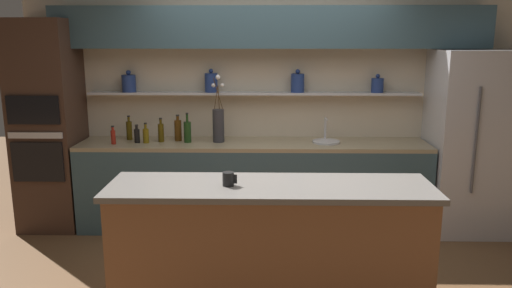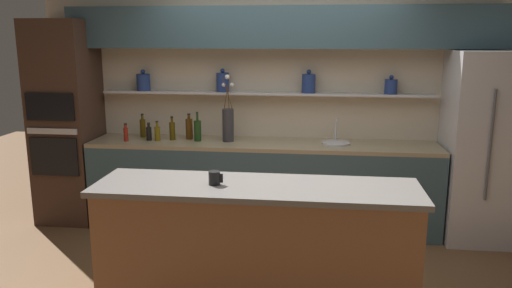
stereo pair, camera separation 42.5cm
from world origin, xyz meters
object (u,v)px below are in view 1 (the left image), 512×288
(refrigerator, at_px, (477,142))
(bottle_oil_1, at_px, (161,132))
(bottle_sauce_3, at_px, (113,136))
(sink_fixture, at_px, (326,140))
(bottle_wine_5, at_px, (187,132))
(bottle_sauce_6, at_px, (137,135))
(bottle_oil_0, at_px, (129,130))
(oven_tower, at_px, (49,126))
(bottle_oil_2, at_px, (146,135))
(flower_vase, at_px, (218,123))
(coffee_mug, at_px, (228,179))
(bottle_spirit_4, at_px, (178,130))

(refrigerator, xyz_separation_m, bottle_oil_1, (-3.26, 0.06, 0.09))
(bottle_oil_1, distance_m, bottle_sauce_3, 0.48)
(refrigerator, height_order, bottle_oil_1, refrigerator)
(sink_fixture, xyz_separation_m, bottle_wine_5, (-1.44, -0.02, 0.09))
(bottle_sauce_6, bearing_deg, bottle_oil_0, 127.34)
(bottle_wine_5, bearing_deg, oven_tower, 179.65)
(bottle_oil_2, bearing_deg, oven_tower, 177.54)
(flower_vase, xyz_separation_m, bottle_sauce_3, (-1.07, -0.13, -0.11))
(flower_vase, xyz_separation_m, bottle_oil_2, (-0.75, -0.07, -0.11))
(bottle_sauce_3, distance_m, coffee_mug, 2.19)
(bottle_oil_1, height_order, bottle_spirit_4, bottle_spirit_4)
(bottle_oil_0, height_order, coffee_mug, bottle_oil_0)
(refrigerator, xyz_separation_m, bottle_sauce_6, (-3.50, -0.00, 0.06))
(oven_tower, xyz_separation_m, flower_vase, (1.77, 0.02, 0.03))
(flower_vase, distance_m, bottle_oil_2, 0.76)
(bottle_sauce_3, height_order, bottle_sauce_6, same)
(flower_vase, relative_size, bottle_sauce_3, 3.69)
(flower_vase, height_order, bottle_wine_5, flower_vase)
(sink_fixture, height_order, coffee_mug, sink_fixture)
(bottle_oil_1, bearing_deg, bottle_oil_2, -156.51)
(bottle_oil_1, xyz_separation_m, bottle_oil_2, (-0.14, -0.06, -0.02))
(refrigerator, bearing_deg, coffee_mug, -142.90)
(bottle_oil_0, xyz_separation_m, bottle_oil_2, (0.22, -0.17, -0.02))
(oven_tower, bearing_deg, sink_fixture, 0.24)
(bottle_wine_5, distance_m, coffee_mug, 1.94)
(sink_fixture, distance_m, bottle_oil_2, 1.87)
(sink_fixture, distance_m, bottle_wine_5, 1.44)
(bottle_oil_1, bearing_deg, bottle_sauce_3, -164.67)
(flower_vase, distance_m, sink_fixture, 1.13)
(bottle_spirit_4, height_order, coffee_mug, bottle_spirit_4)
(sink_fixture, bearing_deg, bottle_wine_5, -179.16)
(flower_vase, bearing_deg, bottle_spirit_4, 171.96)
(bottle_oil_0, distance_m, bottle_oil_1, 0.38)
(flower_vase, distance_m, bottle_sauce_3, 1.08)
(refrigerator, relative_size, bottle_oil_2, 8.87)
(bottle_sauce_6, distance_m, coffee_mug, 2.12)
(oven_tower, height_order, bottle_wine_5, oven_tower)
(bottle_sauce_3, xyz_separation_m, bottle_wine_5, (0.75, 0.10, 0.03))
(bottle_oil_2, distance_m, bottle_spirit_4, 0.34)
(bottle_sauce_3, xyz_separation_m, coffee_mug, (1.31, -1.75, 0.06))
(oven_tower, bearing_deg, bottle_oil_2, -2.46)
(bottle_oil_0, height_order, bottle_oil_1, bottle_oil_0)
(sink_fixture, bearing_deg, oven_tower, -179.76)
(bottle_oil_1, relative_size, bottle_wine_5, 0.81)
(bottle_oil_0, bearing_deg, bottle_oil_1, -15.92)
(bottle_oil_0, bearing_deg, refrigerator, -2.51)
(refrigerator, xyz_separation_m, coffee_mug, (-2.41, -1.83, 0.13))
(oven_tower, xyz_separation_m, bottle_oil_1, (1.17, 0.02, -0.06))
(oven_tower, relative_size, bottle_oil_0, 8.40)
(bottle_oil_1, height_order, bottle_sauce_3, bottle_oil_1)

